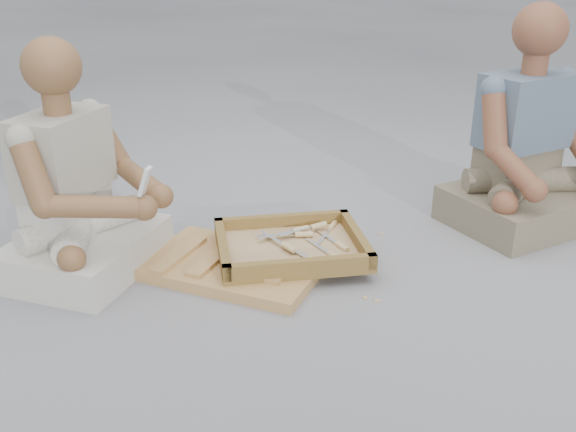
% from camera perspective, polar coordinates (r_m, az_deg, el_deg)
% --- Properties ---
extents(ground, '(60.00, 60.00, 0.00)m').
position_cam_1_polar(ground, '(2.16, 2.19, -8.64)').
color(ground, gray).
rests_on(ground, ground).
extents(carved_panel, '(0.72, 0.56, 0.04)m').
position_cam_1_polar(carved_panel, '(2.42, -4.84, -4.41)').
color(carved_panel, '#9C683C').
rests_on(carved_panel, ground).
extents(tool_tray, '(0.67, 0.60, 0.07)m').
position_cam_1_polar(tool_tray, '(2.44, 0.25, -2.77)').
color(tool_tray, brown).
rests_on(tool_tray, carved_panel).
extents(chisel_0, '(0.17, 0.17, 0.02)m').
position_cam_1_polar(chisel_0, '(2.41, -0.26, -2.64)').
color(chisel_0, silver).
rests_on(chisel_0, tool_tray).
extents(chisel_1, '(0.22, 0.07, 0.02)m').
position_cam_1_polar(chisel_1, '(2.51, 0.93, -1.64)').
color(chisel_1, silver).
rests_on(chisel_1, tool_tray).
extents(chisel_2, '(0.16, 0.18, 0.02)m').
position_cam_1_polar(chisel_2, '(2.38, 3.86, -3.44)').
color(chisel_2, silver).
rests_on(chisel_2, tool_tray).
extents(chisel_3, '(0.18, 0.15, 0.02)m').
position_cam_1_polar(chisel_3, '(2.34, 2.11, -3.89)').
color(chisel_3, silver).
rests_on(chisel_3, tool_tray).
extents(chisel_4, '(0.18, 0.15, 0.02)m').
position_cam_1_polar(chisel_4, '(2.54, 0.66, -1.30)').
color(chisel_4, silver).
rests_on(chisel_4, tool_tray).
extents(chisel_5, '(0.18, 0.16, 0.02)m').
position_cam_1_polar(chisel_5, '(2.56, 2.31, -0.96)').
color(chisel_5, silver).
rests_on(chisel_5, tool_tray).
extents(chisel_6, '(0.06, 0.22, 0.02)m').
position_cam_1_polar(chisel_6, '(2.60, 3.82, -1.05)').
color(chisel_6, silver).
rests_on(chisel_6, tool_tray).
extents(chisel_7, '(0.15, 0.18, 0.02)m').
position_cam_1_polar(chisel_7, '(2.46, 4.56, -2.55)').
color(chisel_7, silver).
rests_on(chisel_7, tool_tray).
extents(wood_chip_0, '(0.02, 0.02, 0.00)m').
position_cam_1_polar(wood_chip_0, '(2.24, 7.94, -7.49)').
color(wood_chip_0, tan).
rests_on(wood_chip_0, ground).
extents(wood_chip_1, '(0.02, 0.02, 0.00)m').
position_cam_1_polar(wood_chip_1, '(2.25, 6.85, -7.23)').
color(wood_chip_1, tan).
rests_on(wood_chip_1, ground).
extents(wood_chip_2, '(0.02, 0.02, 0.00)m').
position_cam_1_polar(wood_chip_2, '(2.33, -5.04, -6.06)').
color(wood_chip_2, tan).
rests_on(wood_chip_2, ground).
extents(wood_chip_3, '(0.02, 0.02, 0.00)m').
position_cam_1_polar(wood_chip_3, '(2.82, -1.52, -0.57)').
color(wood_chip_3, tan).
rests_on(wood_chip_3, ground).
extents(wood_chip_4, '(0.02, 0.02, 0.00)m').
position_cam_1_polar(wood_chip_4, '(2.36, -8.95, -5.92)').
color(wood_chip_4, tan).
rests_on(wood_chip_4, ground).
extents(wood_chip_5, '(0.02, 0.02, 0.00)m').
position_cam_1_polar(wood_chip_5, '(2.57, -0.59, -3.01)').
color(wood_chip_5, tan).
rests_on(wood_chip_5, ground).
extents(wood_chip_6, '(0.02, 0.02, 0.00)m').
position_cam_1_polar(wood_chip_6, '(2.38, -5.32, -5.44)').
color(wood_chip_6, tan).
rests_on(wood_chip_6, ground).
extents(wood_chip_7, '(0.02, 0.02, 0.00)m').
position_cam_1_polar(wood_chip_7, '(2.74, 8.28, -1.61)').
color(wood_chip_7, tan).
rests_on(wood_chip_7, ground).
extents(wood_chip_8, '(0.02, 0.02, 0.00)m').
position_cam_1_polar(wood_chip_8, '(2.35, 0.24, -5.75)').
color(wood_chip_8, tan).
rests_on(wood_chip_8, ground).
extents(wood_chip_9, '(0.02, 0.02, 0.00)m').
position_cam_1_polar(wood_chip_9, '(2.56, -3.00, -3.15)').
color(wood_chip_9, tan).
rests_on(wood_chip_9, ground).
extents(wood_chip_10, '(0.02, 0.02, 0.00)m').
position_cam_1_polar(wood_chip_10, '(2.34, -7.99, -6.10)').
color(wood_chip_10, tan).
rests_on(wood_chip_10, ground).
extents(wood_chip_11, '(0.02, 0.02, 0.00)m').
position_cam_1_polar(wood_chip_11, '(2.72, 1.51, -1.54)').
color(wood_chip_11, tan).
rests_on(wood_chip_11, ground).
extents(wood_chip_12, '(0.02, 0.02, 0.00)m').
position_cam_1_polar(wood_chip_12, '(2.42, 0.45, -4.82)').
color(wood_chip_12, tan).
rests_on(wood_chip_12, ground).
extents(craftsman, '(0.61, 0.61, 0.85)m').
position_cam_1_polar(craftsman, '(2.43, -18.17, 1.61)').
color(craftsman, silver).
rests_on(craftsman, ground).
extents(companion, '(0.76, 0.74, 0.93)m').
position_cam_1_polar(companion, '(2.90, 20.45, 5.10)').
color(companion, '#796E57').
rests_on(companion, ground).
extents(mobile_phone, '(0.05, 0.04, 0.10)m').
position_cam_1_polar(mobile_phone, '(2.18, -12.61, 3.04)').
color(mobile_phone, silver).
rests_on(mobile_phone, craftsman).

